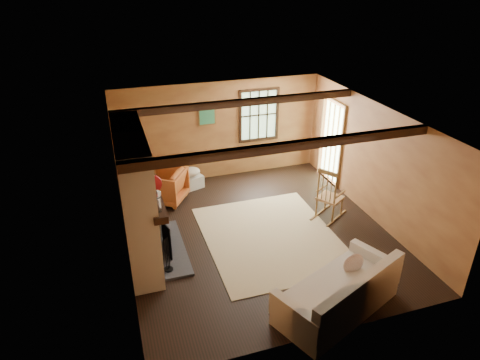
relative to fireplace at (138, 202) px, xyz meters
name	(u,v)px	position (x,y,z in m)	size (l,w,h in m)	color
ground	(257,233)	(2.23, 0.00, -1.10)	(5.50, 5.50, 0.00)	black
room_envelope	(265,151)	(2.45, 0.26, 0.53)	(5.02, 5.52, 2.44)	#AE743E
fireplace	(138,202)	(0.00, 0.00, 0.00)	(1.02, 2.30, 2.40)	#A4573F
rug	(270,237)	(2.43, -0.20, -1.10)	(2.50, 3.00, 0.01)	tan
rocking_chair	(329,197)	(3.86, 0.14, -0.62)	(0.92, 0.81, 1.14)	tan
sofa	(341,295)	(2.70, -2.38, -0.81)	(2.23, 1.63, 0.83)	silver
firewood_pile	(138,188)	(0.15, 2.49, -0.99)	(0.62, 0.11, 0.22)	brown
laundry_basket	(192,182)	(1.40, 2.34, -0.95)	(0.50, 0.38, 0.30)	silver
basket_pillow	(191,172)	(1.40, 2.34, -0.70)	(0.43, 0.35, 0.22)	silver
armchair	(166,186)	(0.72, 1.88, -0.72)	(0.81, 0.83, 0.76)	#BF6026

